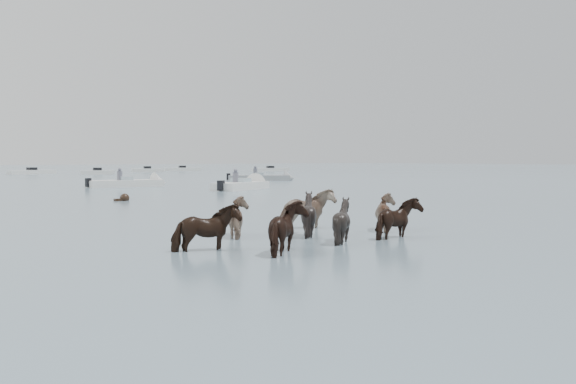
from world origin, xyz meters
TOP-DOWN VIEW (x-y plane):
  - ground at (0.00, 0.00)m, footprint 400.00×400.00m
  - pony_herd at (2.89, 1.78)m, footprint 7.39×4.70m
  - swimming_pony at (4.99, 17.86)m, footprint 0.72×0.44m
  - motorboat_c at (11.94, 31.70)m, footprint 5.83×1.93m
  - motorboat_d at (15.97, 23.82)m, footprint 5.41×3.77m
  - motorboat_e at (26.64, 36.09)m, footprint 5.81×4.60m

SIDE VIEW (x-z plane):
  - ground at x=0.00m, z-range 0.00..0.00m
  - swimming_pony at x=4.99m, z-range -0.12..0.32m
  - motorboat_e at x=26.64m, z-range -0.74..1.18m
  - motorboat_c at x=11.94m, z-range -0.73..1.19m
  - motorboat_d at x=15.97m, z-range -0.73..1.19m
  - pony_herd at x=2.89m, z-range -0.25..1.08m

